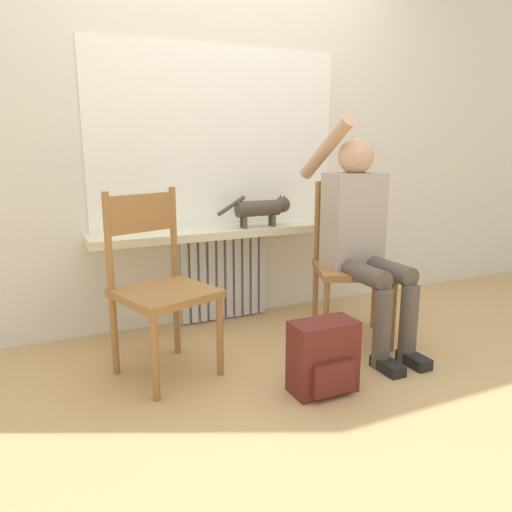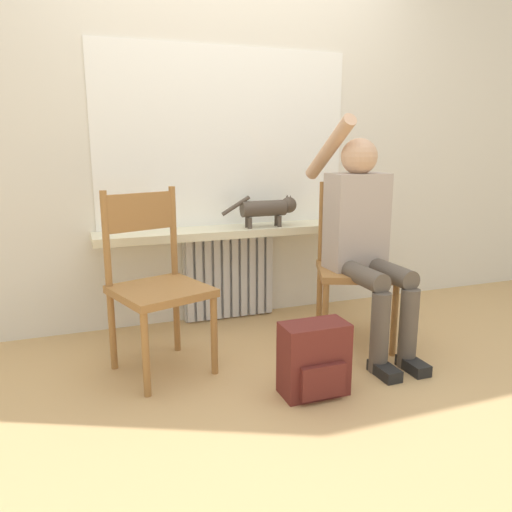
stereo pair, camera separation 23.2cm
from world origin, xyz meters
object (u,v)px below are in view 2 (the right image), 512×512
at_px(chair_right, 355,263).
at_px(person, 364,233).
at_px(chair_left, 156,281).
at_px(backpack, 314,360).
at_px(cat, 269,208).

bearing_deg(chair_right, person, -76.78).
height_order(chair_left, backpack, chair_left).
distance_m(cat, backpack, 1.21).
relative_size(chair_right, cat, 1.85).
bearing_deg(chair_right, backpack, -112.21).
distance_m(person, backpack, 0.85).
xyz_separation_m(chair_left, cat, (0.83, 0.49, 0.29)).
bearing_deg(chair_left, person, -23.81).
bearing_deg(backpack, chair_left, 140.23).
xyz_separation_m(person, cat, (-0.34, 0.60, 0.09)).
bearing_deg(person, cat, 119.62).
bearing_deg(cat, backpack, -99.72).
relative_size(cat, backpack, 1.45).
relative_size(person, cat, 2.60).
xyz_separation_m(chair_left, backpack, (0.65, -0.54, -0.31)).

